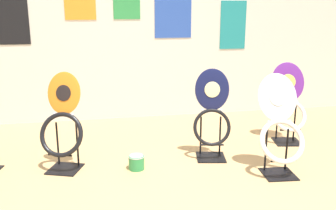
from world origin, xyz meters
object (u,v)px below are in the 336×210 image
object	(u,v)px
toilet_seat_display_purple_note	(289,107)
paint_can	(136,162)
toilet_seat_display_white_plain	(280,131)
toilet_seat_display_orange_sun	(62,128)
toilet_seat_display_navy_moon	(212,116)

from	to	relation	value
toilet_seat_display_purple_note	paint_can	size ratio (longest dim) A/B	5.74
toilet_seat_display_white_plain	paint_can	xyz separation A→B (m)	(-1.24, 0.34, -0.33)
toilet_seat_display_orange_sun	paint_can	size ratio (longest dim) A/B	5.92
toilet_seat_display_orange_sun	toilet_seat_display_white_plain	distance (m)	1.95
toilet_seat_display_white_plain	toilet_seat_display_navy_moon	xyz separation A→B (m)	(-0.48, 0.48, 0.03)
toilet_seat_display_orange_sun	toilet_seat_display_purple_note	xyz separation A→B (m)	(2.39, 0.30, -0.01)
toilet_seat_display_purple_note	toilet_seat_display_navy_moon	world-z (taller)	toilet_seat_display_navy_moon
toilet_seat_display_purple_note	toilet_seat_display_navy_moon	xyz separation A→B (m)	(-0.97, -0.28, 0.04)
toilet_seat_display_orange_sun	toilet_seat_display_purple_note	world-z (taller)	toilet_seat_display_orange_sun
toilet_seat_display_navy_moon	paint_can	xyz separation A→B (m)	(-0.76, -0.14, -0.36)
toilet_seat_display_orange_sun	toilet_seat_display_purple_note	size ratio (longest dim) A/B	1.03
toilet_seat_display_orange_sun	toilet_seat_display_purple_note	bearing A→B (deg)	7.05
toilet_seat_display_navy_moon	paint_can	size ratio (longest dim) A/B	5.87
toilet_seat_display_white_plain	paint_can	size ratio (longest dim) A/B	5.85
toilet_seat_display_orange_sun	toilet_seat_display_navy_moon	distance (m)	1.41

